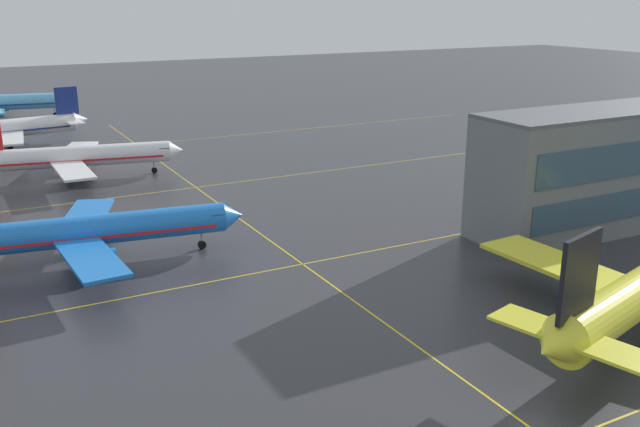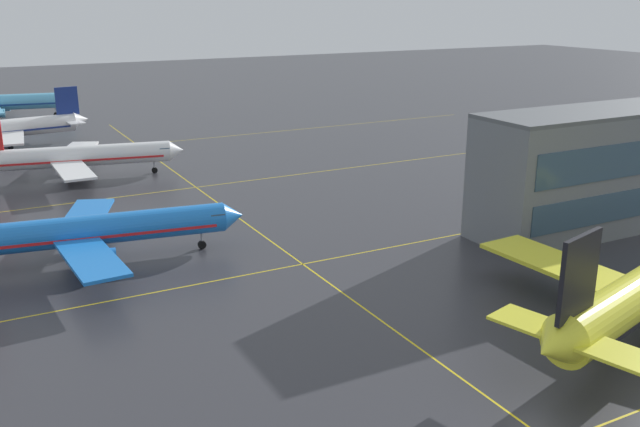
{
  "view_description": "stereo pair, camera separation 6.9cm",
  "coord_description": "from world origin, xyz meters",
  "views": [
    {
      "loc": [
        -32.93,
        -30.46,
        28.86
      ],
      "look_at": [
        3.68,
        38.43,
        4.68
      ],
      "focal_mm": 39.44,
      "sensor_mm": 36.0,
      "label": 1
    },
    {
      "loc": [
        -32.87,
        -30.49,
        28.86
      ],
      "look_at": [
        3.68,
        38.43,
        4.68
      ],
      "focal_mm": 39.44,
      "sensor_mm": 36.0,
      "label": 2
    }
  ],
  "objects": [
    {
      "name": "taxiway_markings",
      "position": [
        0.0,
        54.48,
        0.0
      ],
      "size": [
        161.72,
        165.69,
        0.01
      ],
      "color": "yellow",
      "rests_on": "ground"
    },
    {
      "name": "airliner_second_row",
      "position": [
        -20.51,
        47.66,
        3.66
      ],
      "size": [
        34.44,
        29.41,
        10.72
      ],
      "color": "blue",
      "rests_on": "ground"
    },
    {
      "name": "airliner_third_row",
      "position": [
        -15.24,
        88.05,
        3.65
      ],
      "size": [
        34.18,
        29.05,
        10.68
      ],
      "color": "white",
      "rests_on": "ground"
    }
  ]
}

